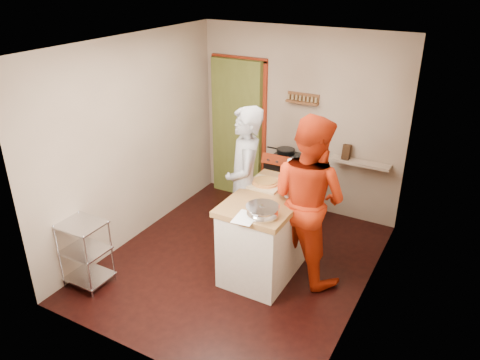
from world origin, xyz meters
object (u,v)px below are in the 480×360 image
Objects in this scene: stove at (290,185)px; person_stripe at (245,184)px; person_red at (309,199)px; island at (268,231)px; wire_shelving at (85,251)px.

person_stripe is (-0.09, -1.20, 0.50)m from stove.
person_stripe is 0.82m from person_red.
person_red reaches higher than island.
person_stripe is at bearing 17.22° from person_red.
wire_shelving is 1.96m from person_stripe.
wire_shelving is (-1.33, -2.62, -0.01)m from stove.
wire_shelving is 2.07m from island.
person_red is at bearing 56.56° from person_stripe.
person_red reaches higher than stove.
wire_shelving is 0.42× the size of person_stripe.
wire_shelving is at bearing 53.25° from person_red.
stove is 1.26× the size of wire_shelving.
stove is 1.30m from person_stripe.
stove is at bearing -40.24° from person_red.
wire_shelving is 2.54m from person_red.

